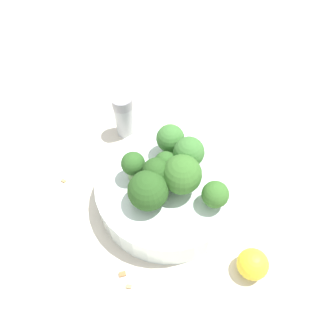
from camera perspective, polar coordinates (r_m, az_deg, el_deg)
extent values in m
plane|color=beige|center=(0.52, 0.00, -5.34)|extent=(3.00, 3.00, 0.00)
cylinder|color=silver|center=(0.50, 0.00, -3.87)|extent=(0.21, 0.21, 0.05)
cylinder|color=#8EB770|center=(0.47, -0.41, -0.38)|extent=(0.02, 0.02, 0.03)
sphere|color=#2D5B23|center=(0.46, -0.42, 0.97)|extent=(0.03, 0.03, 0.03)
cylinder|color=#84AD66|center=(0.49, 0.40, 3.58)|extent=(0.02, 0.02, 0.03)
sphere|color=#3D7533|center=(0.48, 0.41, 5.18)|extent=(0.04, 0.04, 0.04)
cylinder|color=#8EB770|center=(0.46, 2.25, -2.88)|extent=(0.02, 0.02, 0.03)
sphere|color=#386B28|center=(0.44, 2.35, -1.22)|extent=(0.05, 0.05, 0.05)
cylinder|color=#84AD66|center=(0.47, -5.89, -0.63)|extent=(0.03, 0.03, 0.03)
sphere|color=#2D5B23|center=(0.46, -6.09, 0.77)|extent=(0.03, 0.03, 0.03)
cylinder|color=#7A9E5B|center=(0.46, -1.99, -2.18)|extent=(0.02, 0.02, 0.03)
sphere|color=#28511E|center=(0.44, -2.07, -0.63)|extent=(0.04, 0.04, 0.04)
cylinder|color=#8EB770|center=(0.48, 3.51, 1.02)|extent=(0.02, 0.02, 0.03)
sphere|color=#3D7533|center=(0.46, 3.66, 2.78)|extent=(0.04, 0.04, 0.04)
cylinder|color=#8EB770|center=(0.45, -3.07, -5.41)|extent=(0.02, 0.02, 0.02)
sphere|color=#28511E|center=(0.43, -3.19, -4.12)|extent=(0.06, 0.06, 0.06)
cylinder|color=#84AD66|center=(0.45, 8.00, -5.59)|extent=(0.02, 0.02, 0.02)
sphere|color=#386B28|center=(0.44, 8.23, -4.58)|extent=(0.04, 0.04, 0.04)
cylinder|color=#B2B7BC|center=(0.58, -7.54, 8.33)|extent=(0.03, 0.03, 0.06)
cylinder|color=gray|center=(0.55, -8.00, 11.27)|extent=(0.03, 0.03, 0.02)
sphere|color=yellow|center=(0.47, 14.53, -15.89)|extent=(0.04, 0.04, 0.04)
cube|color=tan|center=(0.47, -6.87, -19.75)|extent=(0.01, 0.01, 0.01)
cube|color=olive|center=(0.47, -7.96, -17.74)|extent=(0.01, 0.01, 0.01)
cube|color=tan|center=(0.56, -17.77, -2.06)|extent=(0.01, 0.01, 0.01)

